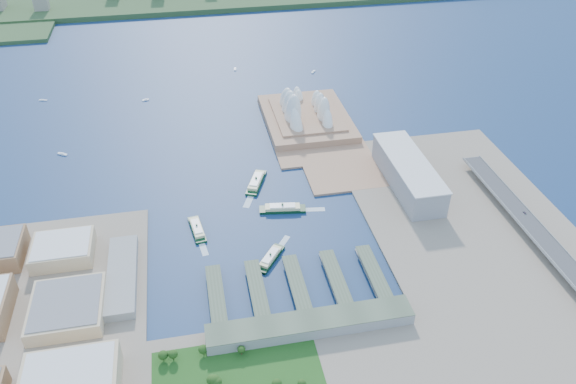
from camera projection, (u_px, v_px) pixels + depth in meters
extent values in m
plane|color=#10204B|center=(271.00, 243.00, 647.00)|extent=(3000.00, 3000.00, 0.00)
cube|color=gray|center=(26.00, 348.00, 522.26)|extent=(220.00, 390.00, 3.00)
cube|color=gray|center=(484.00, 244.00, 644.14)|extent=(240.00, 500.00, 3.00)
cube|color=#A17558|center=(311.00, 127.00, 871.67)|extent=(135.00, 220.00, 3.00)
cube|color=gray|center=(408.00, 173.00, 730.29)|extent=(45.00, 155.00, 35.00)
cube|color=gray|center=(311.00, 324.00, 535.95)|extent=(200.00, 28.00, 12.00)
imported|color=slate|center=(525.00, 212.00, 669.54)|extent=(2.07, 5.08, 1.47)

